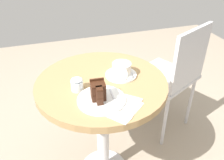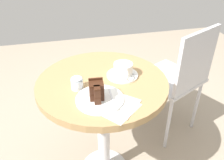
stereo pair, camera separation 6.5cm
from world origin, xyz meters
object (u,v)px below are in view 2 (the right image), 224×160
cake_plate (100,99)px  fork (113,101)px  napkin (117,106)px  sugar_pot (77,83)px  saucer (122,75)px  coffee_cup (123,69)px  cake_slice (97,91)px  cafe_chair (180,75)px  teaspoon (133,74)px

cake_plate → fork: bearing=51.3°
napkin → sugar_pot: (-0.17, -0.15, 0.03)m
fork → saucer: bearing=158.2°
coffee_cup → cake_slice: (0.17, -0.17, 0.01)m
coffee_cup → cake_plate: coffee_cup is taller
napkin → cafe_chair: 0.73m
teaspoon → sugar_pot: 0.30m
cake_slice → teaspoon: bearing=126.3°
cake_plate → sugar_pot: sugar_pot is taller
coffee_cup → saucer: bearing=-129.2°
saucer → cake_plate: 0.23m
cake_plate → cake_slice: cake_slice is taller
teaspoon → cafe_chair: cafe_chair is taller
cafe_chair → sugar_pot: 0.78m
coffee_cup → teaspoon: coffee_cup is taller
cake_plate → napkin: 0.09m
fork → cafe_chair: bearing=130.6°
teaspoon → cake_slice: size_ratio=1.14×
napkin → cafe_chair: (-0.44, 0.55, -0.19)m
fork → sugar_pot: 0.20m
coffee_cup → fork: size_ratio=0.86×
sugar_pot → napkin: bearing=41.3°
saucer → coffee_cup: size_ratio=1.23×
saucer → sugar_pot: (0.06, -0.24, 0.03)m
cake_slice → coffee_cup: bearing=135.9°
napkin → fork: bearing=-139.3°
teaspoon → cake_slice: 0.27m
cake_plate → sugar_pot: (-0.11, -0.09, 0.03)m
teaspoon → fork: 0.25m
saucer → napkin: size_ratio=0.69×
saucer → coffee_cup: bearing=50.8°
coffee_cup → fork: coffee_cup is taller
cake_slice → fork: size_ratio=0.58×
cake_plate → fork: (0.04, 0.05, 0.01)m
cake_slice → fork: bearing=56.7°
coffee_cup → teaspoon: (0.01, 0.05, -0.03)m
teaspoon → fork: size_ratio=0.66×
teaspoon → cake_slice: cake_slice is taller
saucer → coffee_cup: (0.00, 0.00, 0.04)m
teaspoon → napkin: teaspoon is taller
coffee_cup → cake_slice: cake_slice is taller
cake_slice → napkin: cake_slice is taller
napkin → cafe_chair: size_ratio=0.28×
cafe_chair → cake_slice: bearing=5.6°
teaspoon → cake_plate: teaspoon is taller
cake_plate → sugar_pot: size_ratio=3.33×
coffee_cup → cafe_chair: (-0.21, 0.46, -0.22)m
saucer → napkin: saucer is taller
napkin → cafe_chair: cafe_chair is taller
coffee_cup → teaspoon: 0.06m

